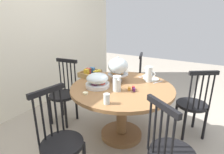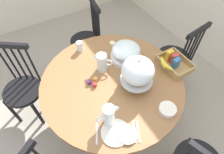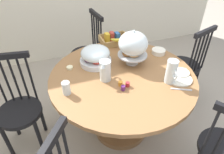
# 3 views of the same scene
# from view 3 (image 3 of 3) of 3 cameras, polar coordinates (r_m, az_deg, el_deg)

# --- Properties ---
(ground_plane) EXTENTS (10.00, 10.00, 0.00)m
(ground_plane) POSITION_cam_3_polar(r_m,az_deg,el_deg) (2.34, 3.81, -14.60)
(ground_plane) COLOR #A89E8E
(dining_table) EXTENTS (1.31, 1.31, 0.74)m
(dining_table) POSITION_cam_3_polar(r_m,az_deg,el_deg) (1.96, 2.76, -3.88)
(dining_table) COLOR olive
(dining_table) RESTS_ON ground_plane
(windsor_chair_near_window) EXTENTS (0.40, 0.40, 0.97)m
(windsor_chair_near_window) POSITION_cam_3_polar(r_m,az_deg,el_deg) (2.09, -24.20, -8.38)
(windsor_chair_near_window) COLOR black
(windsor_chair_near_window) RESTS_ON ground_plane
(windsor_chair_facing_door) EXTENTS (0.46, 0.46, 0.97)m
(windsor_chair_facing_door) POSITION_cam_3_polar(r_m,az_deg,el_deg) (1.85, 28.74, -17.78)
(windsor_chair_facing_door) COLOR black
(windsor_chair_facing_door) RESTS_ON ground_plane
(windsor_chair_far_side) EXTENTS (0.43, 0.42, 0.97)m
(windsor_chair_far_side) POSITION_cam_3_polar(r_m,az_deg,el_deg) (2.61, 19.48, 2.78)
(windsor_chair_far_side) COLOR black
(windsor_chair_far_side) RESTS_ON ground_plane
(windsor_chair_host_seat) EXTENTS (0.40, 0.40, 0.97)m
(windsor_chair_host_seat) POSITION_cam_3_polar(r_m,az_deg,el_deg) (2.74, -6.66, 6.50)
(windsor_chair_host_seat) COLOR black
(windsor_chair_host_seat) RESTS_ON ground_plane
(pastry_stand_with_dome) EXTENTS (0.28, 0.28, 0.34)m
(pastry_stand_with_dome) POSITION_cam_3_polar(r_m,az_deg,el_deg) (1.91, 5.87, 8.86)
(pastry_stand_with_dome) COLOR silver
(pastry_stand_with_dome) RESTS_ON dining_table
(fruit_platter_covered) EXTENTS (0.30, 0.30, 0.18)m
(fruit_platter_covered) POSITION_cam_3_polar(r_m,az_deg,el_deg) (1.95, -4.62, 5.88)
(fruit_platter_covered) COLOR silver
(fruit_platter_covered) RESTS_ON dining_table
(orange_juice_pitcher) EXTENTS (0.09, 0.17, 0.21)m
(orange_juice_pitcher) POSITION_cam_3_polar(r_m,az_deg,el_deg) (1.77, 16.09, 1.21)
(orange_juice_pitcher) COLOR silver
(orange_juice_pitcher) RESTS_ON dining_table
(milk_pitcher) EXTENTS (0.13, 0.15, 0.19)m
(milk_pitcher) POSITION_cam_3_polar(r_m,az_deg,el_deg) (1.74, -1.85, 1.61)
(milk_pitcher) COLOR silver
(milk_pitcher) RESTS_ON dining_table
(cereal_basket) EXTENTS (0.32, 0.30, 0.12)m
(cereal_basket) POSITION_cam_3_polar(r_m,az_deg,el_deg) (2.34, 0.63, 10.41)
(cereal_basket) COLOR tan
(cereal_basket) RESTS_ON dining_table
(china_plate_large) EXTENTS (0.22, 0.22, 0.01)m
(china_plate_large) POSITION_cam_3_polar(r_m,az_deg,el_deg) (1.88, 18.15, -0.47)
(china_plate_large) COLOR white
(china_plate_large) RESTS_ON dining_table
(china_plate_small) EXTENTS (0.15, 0.15, 0.01)m
(china_plate_small) POSITION_cam_3_polar(r_m,az_deg,el_deg) (1.94, 18.60, 1.27)
(china_plate_small) COLOR white
(china_plate_small) RESTS_ON china_plate_large
(cereal_bowl) EXTENTS (0.14, 0.14, 0.04)m
(cereal_bowl) POSITION_cam_3_polar(r_m,az_deg,el_deg) (2.20, 12.79, 6.93)
(cereal_bowl) COLOR white
(cereal_bowl) RESTS_ON dining_table
(drinking_glass) EXTENTS (0.06, 0.06, 0.11)m
(drinking_glass) POSITION_cam_3_polar(r_m,az_deg,el_deg) (1.65, -12.60, -3.02)
(drinking_glass) COLOR silver
(drinking_glass) RESTS_ON dining_table
(butter_dish) EXTENTS (0.06, 0.06, 0.02)m
(butter_dish) POSITION_cam_3_polar(r_m,az_deg,el_deg) (1.95, -11.67, 2.55)
(butter_dish) COLOR beige
(butter_dish) RESTS_ON dining_table
(jam_jar_strawberry) EXTENTS (0.04, 0.04, 0.04)m
(jam_jar_strawberry) POSITION_cam_3_polar(r_m,az_deg,el_deg) (1.71, 4.36, -2.04)
(jam_jar_strawberry) COLOR #B7282D
(jam_jar_strawberry) RESTS_ON dining_table
(jam_jar_apricot) EXTENTS (0.04, 0.04, 0.04)m
(jam_jar_apricot) POSITION_cam_3_polar(r_m,az_deg,el_deg) (1.71, 2.34, -1.81)
(jam_jar_apricot) COLOR orange
(jam_jar_apricot) RESTS_ON dining_table
(jam_jar_grape) EXTENTS (0.04, 0.04, 0.04)m
(jam_jar_grape) POSITION_cam_3_polar(r_m,az_deg,el_deg) (1.67, 3.11, -3.04)
(jam_jar_grape) COLOR #5B2366
(jam_jar_grape) RESTS_ON dining_table
(table_knife) EXTENTS (0.16, 0.09, 0.01)m
(table_knife) POSITION_cam_3_polar(r_m,az_deg,el_deg) (1.99, 17.66, 1.89)
(table_knife) COLOR silver
(table_knife) RESTS_ON dining_table
(dinner_fork) EXTENTS (0.16, 0.09, 0.01)m
(dinner_fork) POSITION_cam_3_polar(r_m,az_deg,el_deg) (2.02, 17.56, 2.38)
(dinner_fork) COLOR silver
(dinner_fork) RESTS_ON dining_table
(soup_spoon) EXTENTS (0.16, 0.09, 0.01)m
(soup_spoon) POSITION_cam_3_polar(r_m,az_deg,el_deg) (1.77, 18.67, -3.28)
(soup_spoon) COLOR silver
(soup_spoon) RESTS_ON dining_table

